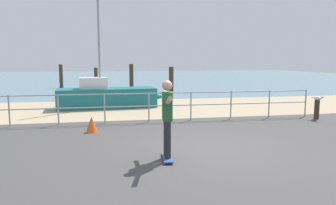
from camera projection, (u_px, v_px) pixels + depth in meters
The scene contains 14 objects.
ground_plane at pixel (218, 161), 6.77m from camera, with size 24.00×10.00×0.04m, color #474444.
beach_strip at pixel (159, 108), 14.57m from camera, with size 24.00×6.00×0.04m, color tan.
sea_surface at pixel (126, 77), 41.86m from camera, with size 72.00×50.00×0.04m, color slate.
railing_fence at pixel (149, 103), 11.00m from camera, with size 12.15×0.05×1.05m.
sailboat at pixel (111, 96), 14.50m from camera, with size 5.03×1.78×5.32m.
skateboard at pixel (167, 157), 6.86m from camera, with size 0.28×0.82×0.08m.
skateboarder at pixel (167, 114), 6.73m from camera, with size 0.24×1.45×1.65m.
bollard_short at pixel (317, 110), 11.60m from camera, with size 0.18×0.18×0.71m, color #422D1E.
seagull at pixel (318, 98), 11.53m from camera, with size 0.24×0.47×0.18m.
groyne_post_0 at pixel (61, 76), 25.03m from camera, with size 0.28×0.28×1.87m, color #422D1E.
groyne_post_1 at pixel (96, 77), 26.00m from camera, with size 0.29×0.29×1.59m, color #422D1E.
groyne_post_2 at pixel (131, 77), 23.29m from camera, with size 0.30×0.30×1.91m, color #422D1E.
groyne_post_3 at pixel (171, 79), 22.25m from camera, with size 0.32×0.32×1.73m, color #422D1E.
traffic_cone at pixel (92, 125), 9.44m from camera, with size 0.36×0.36×0.50m, color #E55919.
Camera 1 is at (-2.26, -7.24, 2.14)m, focal length 33.84 mm.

